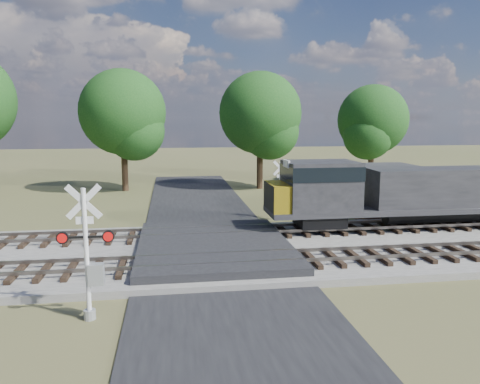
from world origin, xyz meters
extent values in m
plane|color=#4A4F2A|center=(0.00, 0.00, 0.00)|extent=(160.00, 160.00, 0.00)
cube|color=gray|center=(10.00, 0.50, 0.15)|extent=(140.00, 10.00, 0.30)
cube|color=black|center=(0.00, 0.00, 0.04)|extent=(7.00, 60.00, 0.08)
cube|color=#262628|center=(0.00, 0.50, 0.32)|extent=(7.00, 9.00, 0.62)
cube|color=black|center=(2.00, -2.00, 0.39)|extent=(44.00, 2.60, 0.18)
cube|color=#625B54|center=(10.00, -2.72, 0.55)|extent=(140.00, 0.08, 0.15)
cube|color=#625B54|center=(10.00, -1.28, 0.55)|extent=(140.00, 0.08, 0.15)
cube|color=black|center=(2.00, 3.00, 0.39)|extent=(44.00, 2.60, 0.18)
cube|color=#625B54|center=(10.00, 2.28, 0.55)|extent=(140.00, 0.08, 0.15)
cube|color=#625B54|center=(10.00, 3.72, 0.55)|extent=(140.00, 0.08, 0.15)
cylinder|color=silver|center=(-4.61, -6.07, 2.13)|extent=(0.15, 0.15, 4.26)
cylinder|color=#96999B|center=(-4.61, -6.07, 0.16)|extent=(0.38, 0.38, 0.32)
cube|color=silver|center=(-4.61, -6.07, 3.84)|extent=(1.12, 0.06, 1.12)
cube|color=silver|center=(-4.61, -6.07, 3.84)|extent=(1.12, 0.06, 1.12)
cube|color=silver|center=(-4.61, -6.07, 3.25)|extent=(0.53, 0.04, 0.23)
cube|color=black|center=(-4.61, -6.07, 2.72)|extent=(1.71, 0.09, 0.06)
cylinder|color=red|center=(-5.30, -6.06, 2.72)|extent=(0.39, 0.11, 0.38)
cylinder|color=red|center=(-3.92, -6.08, 2.72)|extent=(0.39, 0.11, 0.38)
cube|color=#96999B|center=(-4.34, -6.07, 1.49)|extent=(0.48, 0.33, 0.69)
cylinder|color=silver|center=(4.83, 7.47, 1.83)|extent=(0.13, 0.13, 3.67)
cylinder|color=#96999B|center=(4.83, 7.47, 0.14)|extent=(0.33, 0.33, 0.27)
cube|color=silver|center=(4.83, 7.47, 3.30)|extent=(0.96, 0.16, 0.96)
cube|color=silver|center=(4.83, 7.47, 3.30)|extent=(0.96, 0.16, 0.96)
cube|color=silver|center=(4.83, 7.47, 2.80)|extent=(0.46, 0.09, 0.20)
cube|color=black|center=(4.83, 7.47, 2.34)|extent=(1.46, 0.25, 0.05)
cylinder|color=red|center=(5.42, 7.55, 2.34)|extent=(0.34, 0.13, 0.33)
cylinder|color=red|center=(4.24, 7.40, 2.34)|extent=(0.34, 0.13, 0.33)
cube|color=#96999B|center=(4.60, 7.44, 1.28)|extent=(0.44, 0.33, 0.60)
cube|color=#4B3520|center=(11.79, 7.75, 1.53)|extent=(4.45, 4.45, 3.07)
cube|color=#29292B|center=(11.79, 7.75, 3.18)|extent=(4.89, 4.89, 0.22)
cylinder|color=black|center=(-5.93, 21.13, 2.64)|extent=(0.56, 0.56, 5.28)
sphere|color=#133C13|center=(-5.93, 21.13, 6.87)|extent=(7.39, 7.39, 7.39)
cylinder|color=black|center=(6.06, 20.63, 2.62)|extent=(0.56, 0.56, 5.23)
sphere|color=#133C13|center=(6.06, 20.63, 6.80)|extent=(7.32, 7.32, 7.32)
cylinder|color=black|center=(17.36, 22.17, 2.39)|extent=(0.56, 0.56, 4.77)
sphere|color=#133C13|center=(17.36, 22.17, 6.20)|extent=(6.68, 6.68, 6.68)
camera|label=1|loc=(-1.92, -20.80, 6.40)|focal=35.00mm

